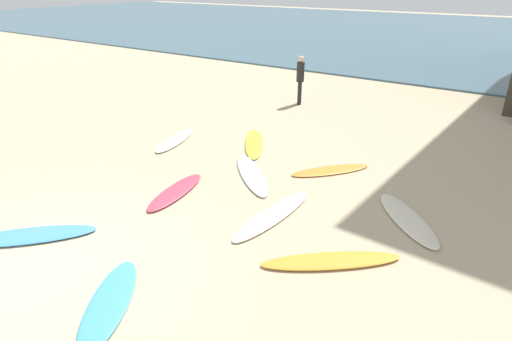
# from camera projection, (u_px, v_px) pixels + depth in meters

# --- Properties ---
(ground_plane) EXTENTS (120.00, 120.00, 0.00)m
(ground_plane) POSITION_uv_depth(u_px,v_px,m) (33.00, 274.00, 6.87)
(ground_plane) COLOR #C6B28E
(ocean_water) EXTENTS (120.00, 40.00, 0.08)m
(ocean_water) POSITION_uv_depth(u_px,v_px,m) (470.00, 36.00, 34.30)
(ocean_water) COLOR #426675
(ocean_water) RESTS_ON ground_plane
(surfboard_0) EXTENTS (1.58, 1.95, 0.07)m
(surfboard_0) POSITION_uv_depth(u_px,v_px,m) (109.00, 302.00, 6.22)
(surfboard_0) COLOR #46A1E0
(surfboard_0) RESTS_ON ground_plane
(surfboard_1) EXTENTS (2.13, 1.91, 0.08)m
(surfboard_1) POSITION_uv_depth(u_px,v_px,m) (331.00, 261.00, 7.12)
(surfboard_1) COLOR gold
(surfboard_1) RESTS_ON ground_plane
(surfboard_2) EXTENTS (0.88, 2.02, 0.09)m
(surfboard_2) POSITION_uv_depth(u_px,v_px,m) (176.00, 192.00, 9.41)
(surfboard_2) COLOR #DF455E
(surfboard_2) RESTS_ON ground_plane
(surfboard_3) EXTENTS (1.09, 2.11, 0.08)m
(surfboard_3) POSITION_uv_depth(u_px,v_px,m) (175.00, 140.00, 12.36)
(surfboard_3) COLOR white
(surfboard_3) RESTS_ON ground_plane
(surfboard_4) EXTENTS (1.89, 1.94, 0.08)m
(surfboard_4) POSITION_uv_depth(u_px,v_px,m) (408.00, 219.00, 8.34)
(surfboard_4) COLOR #EFE5C7
(surfboard_4) RESTS_ON ground_plane
(surfboard_5) EXTENTS (1.79, 2.28, 0.08)m
(surfboard_5) POSITION_uv_depth(u_px,v_px,m) (254.00, 143.00, 12.16)
(surfboard_5) COLOR yellow
(surfboard_5) RESTS_ON ground_plane
(surfboard_6) EXTENTS (2.19, 2.05, 0.07)m
(surfboard_6) POSITION_uv_depth(u_px,v_px,m) (252.00, 174.00, 10.26)
(surfboard_6) COLOR white
(surfboard_6) RESTS_ON ground_plane
(surfboard_7) EXTENTS (0.63, 2.49, 0.07)m
(surfboard_7) POSITION_uv_depth(u_px,v_px,m) (273.00, 215.00, 8.50)
(surfboard_7) COLOR #EEE1CA
(surfboard_7) RESTS_ON ground_plane
(surfboard_8) EXTENTS (2.11, 2.18, 0.08)m
(surfboard_8) POSITION_uv_depth(u_px,v_px,m) (27.00, 236.00, 7.80)
(surfboard_8) COLOR #4B97D4
(surfboard_8) RESTS_ON ground_plane
(surfboard_9) EXTENTS (1.67, 1.93, 0.06)m
(surfboard_9) POSITION_uv_depth(u_px,v_px,m) (330.00, 170.00, 10.47)
(surfboard_9) COLOR orange
(surfboard_9) RESTS_ON ground_plane
(beachgoer_near) EXTENTS (0.37, 0.37, 1.78)m
(beachgoer_near) POSITION_uv_depth(u_px,v_px,m) (300.00, 77.00, 15.63)
(beachgoer_near) COLOR black
(beachgoer_near) RESTS_ON ground_plane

